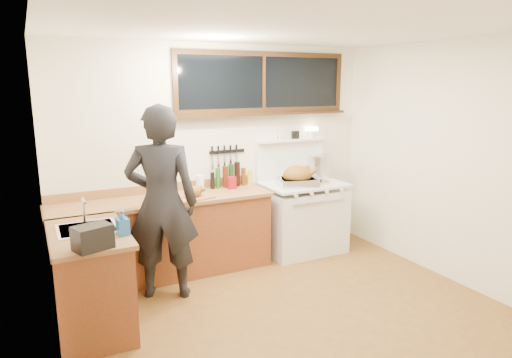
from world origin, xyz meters
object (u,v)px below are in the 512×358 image
vintage_stove (302,216)px  man (162,203)px  cutting_board (194,194)px  roast_turkey (298,178)px

vintage_stove → man: bearing=-167.1°
vintage_stove → man: 2.06m
man → cutting_board: 0.55m
man → vintage_stove: bearing=12.9°
cutting_board → man: bearing=-143.6°
vintage_stove → roast_turkey: bearing=-141.9°
vintage_stove → cutting_board: vintage_stove is taller
vintage_stove → cutting_board: size_ratio=3.47×
vintage_stove → cutting_board: (-1.50, -0.12, 0.49)m
roast_turkey → man: bearing=-169.7°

